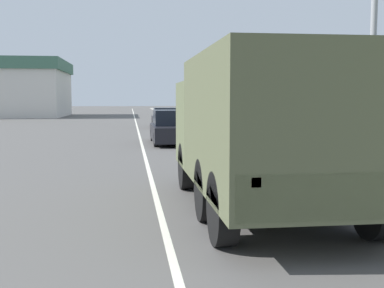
# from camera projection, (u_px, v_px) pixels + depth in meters

# --- Properties ---
(ground_plane) EXTENTS (180.00, 180.00, 0.00)m
(ground_plane) POSITION_uv_depth(u_px,v_px,m) (137.00, 125.00, 37.94)
(ground_plane) COLOR #565451
(lane_centre_stripe) EXTENTS (0.12, 120.00, 0.00)m
(lane_centre_stripe) POSITION_uv_depth(u_px,v_px,m) (137.00, 125.00, 37.94)
(lane_centre_stripe) COLOR silver
(lane_centre_stripe) RESTS_ON ground
(sidewalk_right) EXTENTS (1.80, 120.00, 0.12)m
(sidewalk_right) POSITION_uv_depth(u_px,v_px,m) (193.00, 124.00, 38.51)
(sidewalk_right) COLOR #9E9B93
(sidewalk_right) RESTS_ON ground
(grass_strip_right) EXTENTS (7.00, 120.00, 0.02)m
(grass_strip_right) POSITION_uv_depth(u_px,v_px,m) (247.00, 124.00, 39.08)
(grass_strip_right) COLOR olive
(grass_strip_right) RESTS_ON ground
(military_truck) EXTENTS (2.59, 6.51, 2.84)m
(military_truck) POSITION_uv_depth(u_px,v_px,m) (264.00, 126.00, 8.81)
(military_truck) COLOR #545B3D
(military_truck) RESTS_ON ground
(car_nearest_ahead) EXTENTS (1.82, 4.67, 1.55)m
(car_nearest_ahead) POSITION_uv_depth(u_px,v_px,m) (172.00, 128.00, 22.33)
(car_nearest_ahead) COLOR black
(car_nearest_ahead) RESTS_ON ground
(car_second_ahead) EXTENTS (1.80, 4.62, 1.41)m
(car_second_ahead) POSITION_uv_depth(u_px,v_px,m) (165.00, 118.00, 34.59)
(car_second_ahead) COLOR black
(car_second_ahead) RESTS_ON ground
(building_distant) EXTENTS (14.19, 13.59, 6.38)m
(building_distant) POSITION_uv_depth(u_px,v_px,m) (4.00, 88.00, 54.98)
(building_distant) COLOR beige
(building_distant) RESTS_ON ground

